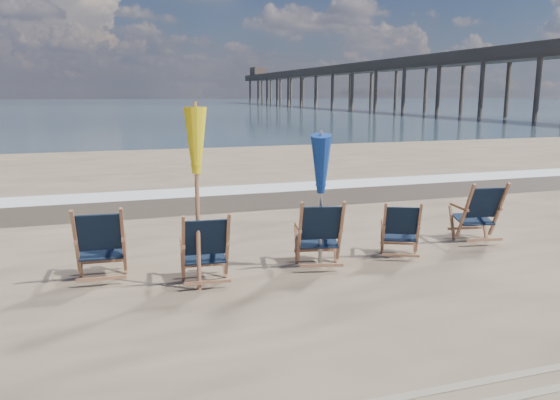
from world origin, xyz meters
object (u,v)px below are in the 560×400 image
(beach_chair_0, at_px, (123,243))
(beach_chair_2, at_px, (341,234))
(umbrella_yellow, at_px, (196,151))
(fishing_pier, at_px, (368,80))
(beach_chair_1, at_px, (228,248))
(beach_chair_4, at_px, (499,212))
(umbrella_blue, at_px, (321,169))
(beach_chair_3, at_px, (418,231))

(beach_chair_0, xyz_separation_m, beach_chair_2, (3.07, -0.44, -0.01))
(beach_chair_2, bearing_deg, umbrella_yellow, 17.40)
(umbrella_yellow, relative_size, fishing_pier, 0.02)
(beach_chair_1, relative_size, beach_chair_4, 0.94)
(umbrella_blue, relative_size, fishing_pier, 0.01)
(beach_chair_3, height_order, beach_chair_4, beach_chair_4)
(beach_chair_0, distance_m, beach_chair_3, 4.44)
(beach_chair_4, height_order, umbrella_yellow, umbrella_yellow)
(umbrella_blue, bearing_deg, beach_chair_0, 172.83)
(beach_chair_4, relative_size, umbrella_yellow, 0.47)
(beach_chair_1, distance_m, umbrella_blue, 1.77)
(beach_chair_4, relative_size, fishing_pier, 0.01)
(beach_chair_0, relative_size, beach_chair_4, 0.99)
(beach_chair_0, xyz_separation_m, beach_chair_4, (6.26, 0.02, 0.01))
(beach_chair_0, distance_m, beach_chair_2, 3.10)
(beach_chair_4, distance_m, umbrella_yellow, 5.51)
(beach_chair_3, xyz_separation_m, fishing_pier, (36.04, 72.77, 4.18))
(umbrella_blue, bearing_deg, beach_chair_3, -1.25)
(beach_chair_1, xyz_separation_m, fishing_pier, (39.13, 72.98, 4.12))
(beach_chair_1, relative_size, fishing_pier, 0.01)
(beach_chair_3, bearing_deg, beach_chair_2, 27.27)
(beach_chair_3, xyz_separation_m, umbrella_yellow, (-3.48, -0.22, 1.38))
(beach_chair_0, height_order, beach_chair_1, beach_chair_0)
(beach_chair_3, bearing_deg, beach_chair_4, -142.72)
(beach_chair_1, xyz_separation_m, umbrella_blue, (1.45, 0.25, 0.99))
(fishing_pier, bearing_deg, beach_chair_0, -119.21)
(umbrella_blue, bearing_deg, beach_chair_2, -17.96)
(beach_chair_2, distance_m, umbrella_blue, 1.02)
(beach_chair_0, xyz_separation_m, umbrella_blue, (2.78, -0.35, 0.96))
(beach_chair_0, relative_size, fishing_pier, 0.01)
(beach_chair_1, distance_m, umbrella_yellow, 1.38)
(beach_chair_0, relative_size, beach_chair_1, 1.05)
(beach_chair_1, bearing_deg, beach_chair_0, -19.29)
(beach_chair_4, distance_m, umbrella_blue, 3.63)
(beach_chair_1, height_order, umbrella_yellow, umbrella_yellow)
(beach_chair_4, bearing_deg, umbrella_blue, 14.29)
(umbrella_yellow, bearing_deg, beach_chair_4, 6.75)
(beach_chair_1, height_order, beach_chair_4, beach_chair_4)
(beach_chair_0, relative_size, umbrella_blue, 0.54)
(beach_chair_2, relative_size, beach_chair_4, 0.97)
(beach_chair_1, relative_size, umbrella_yellow, 0.44)
(beach_chair_1, distance_m, fishing_pier, 82.91)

